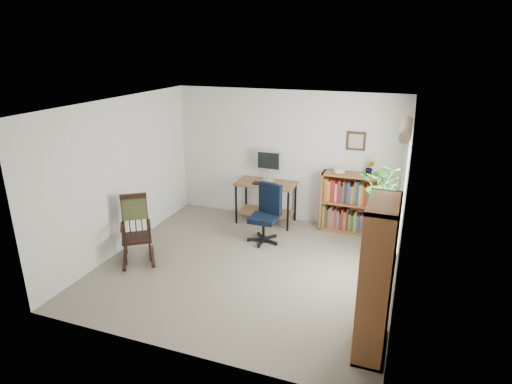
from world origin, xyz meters
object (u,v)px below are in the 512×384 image
at_px(desk, 266,202).
at_px(rocking_chair, 136,229).
at_px(low_bookshelf, 350,203).
at_px(tall_bookshelf, 377,279).
at_px(office_chair, 263,214).

bearing_deg(desk, rocking_chair, -123.17).
distance_m(low_bookshelf, tall_bookshelf, 3.12).
bearing_deg(rocking_chair, low_bookshelf, 1.99).
bearing_deg(tall_bookshelf, office_chair, 133.21).
bearing_deg(rocking_chair, office_chair, 2.96).
relative_size(office_chair, low_bookshelf, 0.94).
relative_size(rocking_chair, low_bookshelf, 0.98).
bearing_deg(low_bookshelf, office_chair, -143.74).
relative_size(low_bookshelf, tall_bookshelf, 0.62).
height_order(desk, office_chair, office_chair).
xyz_separation_m(desk, office_chair, (0.23, -0.81, 0.11)).
relative_size(desk, rocking_chair, 1.03).
bearing_deg(low_bookshelf, rocking_chair, -142.48).
distance_m(desk, office_chair, 0.85).
distance_m(office_chair, low_bookshelf, 1.58).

